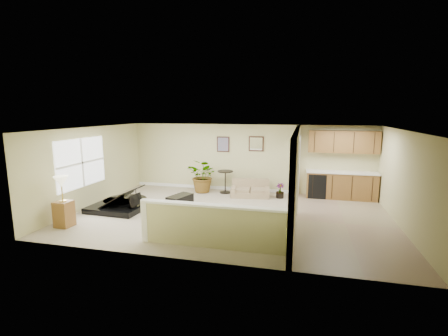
% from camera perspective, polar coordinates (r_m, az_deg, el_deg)
% --- Properties ---
extents(floor, '(9.00, 9.00, 0.00)m').
position_cam_1_polar(floor, '(9.51, 1.13, -8.29)').
color(floor, '#B7AB8E').
rests_on(floor, ground).
extents(back_wall, '(9.00, 0.04, 2.50)m').
position_cam_1_polar(back_wall, '(12.10, 4.25, 1.73)').
color(back_wall, '#CBC78B').
rests_on(back_wall, floor).
extents(front_wall, '(9.00, 0.04, 2.50)m').
position_cam_1_polar(front_wall, '(6.38, -4.74, -5.82)').
color(front_wall, '#CBC78B').
rests_on(front_wall, floor).
extents(left_wall, '(0.04, 6.00, 2.50)m').
position_cam_1_polar(left_wall, '(11.07, -22.22, 0.23)').
color(left_wall, '#CBC78B').
rests_on(left_wall, floor).
extents(right_wall, '(0.04, 6.00, 2.50)m').
position_cam_1_polar(right_wall, '(9.34, 29.23, -2.00)').
color(right_wall, '#CBC78B').
rests_on(right_wall, floor).
extents(ceiling, '(9.00, 6.00, 0.04)m').
position_cam_1_polar(ceiling, '(9.05, 1.19, 6.92)').
color(ceiling, silver).
rests_on(ceiling, back_wall).
extents(kitchen_vinyl, '(2.70, 6.00, 0.01)m').
position_cam_1_polar(kitchen_vinyl, '(9.38, 20.51, -9.18)').
color(kitchen_vinyl, gray).
rests_on(kitchen_vinyl, floor).
extents(interior_partition, '(0.18, 5.99, 2.50)m').
position_cam_1_polar(interior_partition, '(9.24, 12.47, -1.26)').
color(interior_partition, '#CBC78B').
rests_on(interior_partition, floor).
extents(pony_half_wall, '(3.42, 0.22, 1.00)m').
position_cam_1_polar(pony_half_wall, '(7.22, -2.30, -9.99)').
color(pony_half_wall, '#CBC78B').
rests_on(pony_half_wall, floor).
extents(left_window, '(0.05, 2.15, 1.45)m').
position_cam_1_polar(left_window, '(10.63, -23.80, 0.84)').
color(left_window, white).
rests_on(left_window, left_wall).
extents(wall_art_left, '(0.48, 0.04, 0.58)m').
position_cam_1_polar(wall_art_left, '(12.21, -0.16, 4.19)').
color(wall_art_left, '#391E14').
rests_on(wall_art_left, back_wall).
extents(wall_mirror, '(0.55, 0.04, 0.55)m').
position_cam_1_polar(wall_mirror, '(11.96, 5.68, 4.26)').
color(wall_mirror, '#391E14').
rests_on(wall_mirror, back_wall).
extents(kitchen_cabinets, '(2.36, 0.65, 2.33)m').
position_cam_1_polar(kitchen_cabinets, '(11.81, 19.46, -0.90)').
color(kitchen_cabinets, brown).
rests_on(kitchen_cabinets, floor).
extents(piano, '(1.93, 2.01, 1.51)m').
position_cam_1_polar(piano, '(10.50, -17.95, -3.45)').
color(piano, black).
rests_on(piano, floor).
extents(piano_bench, '(0.64, 0.91, 0.55)m').
position_cam_1_polar(piano_bench, '(9.70, -7.74, -6.33)').
color(piano_bench, black).
rests_on(piano_bench, floor).
extents(loveseat, '(1.43, 0.91, 0.77)m').
position_cam_1_polar(loveseat, '(11.54, 4.69, -3.53)').
color(loveseat, '#957F5E').
rests_on(loveseat, floor).
extents(accent_table, '(0.57, 0.57, 0.83)m').
position_cam_1_polar(accent_table, '(11.90, 0.23, -1.91)').
color(accent_table, black).
rests_on(accent_table, floor).
extents(palm_plant, '(1.40, 1.32, 1.25)m').
position_cam_1_polar(palm_plant, '(12.00, -3.60, -1.42)').
color(palm_plant, black).
rests_on(palm_plant, floor).
extents(small_plant, '(0.34, 0.34, 0.51)m').
position_cam_1_polar(small_plant, '(11.45, 9.81, -4.14)').
color(small_plant, black).
rests_on(small_plant, floor).
extents(lamp_stand, '(0.41, 0.41, 1.34)m').
position_cam_1_polar(lamp_stand, '(9.44, -26.42, -5.91)').
color(lamp_stand, brown).
rests_on(lamp_stand, floor).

